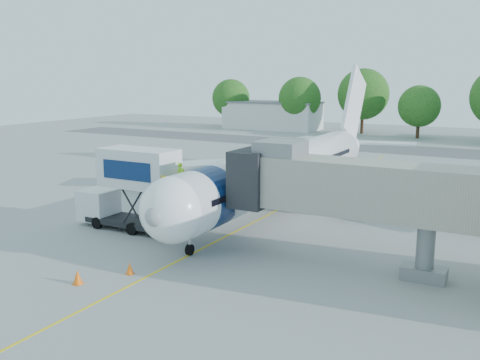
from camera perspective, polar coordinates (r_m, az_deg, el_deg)
The scene contains 14 objects.
ground at distance 39.02m, azimuth 2.51°, elevation -4.00°, with size 160.00×160.00×0.00m, color #9B9B99.
guidance_line at distance 39.02m, azimuth 2.51°, elevation -3.99°, with size 0.15×70.00×0.01m, color yellow.
taxiway_strip at distance 78.25m, azimuth 16.39°, elevation 3.17°, with size 120.00×10.00×0.01m, color #59595B.
aircraft at distance 42.04m, azimuth 5.05°, elevation 1.17°, with size 34.17×37.73×11.35m.
jet_bridge at distance 28.74m, azimuth 10.64°, elevation -0.75°, with size 13.90×3.20×6.60m.
catering_hiloader at distance 36.05m, azimuth -11.47°, elevation -0.97°, with size 8.50×2.44×5.50m.
ground_tug at distance 22.73m, azimuth -13.39°, elevation -13.53°, with size 4.05×2.62×1.50m.
safety_cone_a at distance 28.66m, azimuth -11.68°, elevation -9.23°, with size 0.40×0.40×0.63m.
safety_cone_b at distance 27.98m, azimuth -16.94°, elevation -9.90°, with size 0.46×0.46×0.74m.
outbuilding_left at distance 104.16m, azimuth 3.48°, elevation 6.92°, with size 18.40×8.40×5.30m.
tree_a at distance 107.53m, azimuth -0.98°, elevation 8.73°, with size 7.45×7.45×9.50m.
tree_b at distance 100.30m, azimuth 6.39°, elevation 8.67°, with size 7.84×7.84×10.00m.
tree_c at distance 97.67m, azimuth 13.02°, elevation 8.91°, with size 8.98×8.98×11.45m.
tree_d at distance 92.63m, azimuth 18.58°, elevation 7.47°, with size 6.80×6.80×8.67m.
Camera 1 is at (16.74, -33.76, 10.13)m, focal length 40.00 mm.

